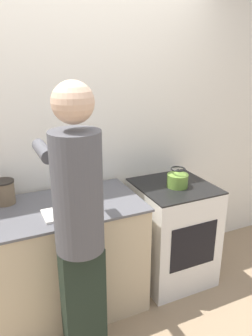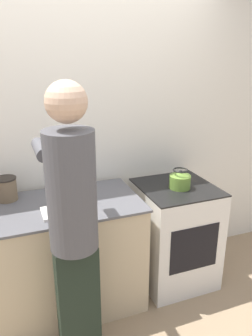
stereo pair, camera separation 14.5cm
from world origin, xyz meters
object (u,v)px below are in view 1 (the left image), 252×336
kettle (178,179)px  oven (172,232)px  knife (74,209)px  person (79,222)px  canister_jar (4,192)px  cutting_board (69,212)px

kettle → oven: bearing=95.1°
oven → knife: 1.02m
person → canister_jar: (-0.34, 0.71, -0.03)m
oven → person: size_ratio=0.49×
kettle → canister_jar: size_ratio=0.98×
kettle → canister_jar: bearing=169.0°
oven → kettle: 0.51m
oven → knife: bearing=-172.0°
oven → canister_jar: canister_jar is taller
oven → knife: knife is taller
canister_jar → kettle: bearing=-11.0°
person → oven: bearing=26.8°
person → knife: bearing=78.8°
oven → canister_jar: size_ratio=5.02×
oven → kettle: (0.00, -0.03, 0.51)m
cutting_board → knife: size_ratio=1.41×
person → cutting_board: bearing=84.8°
knife → person: bearing=-80.2°
cutting_board → person: bearing=-95.2°
knife → canister_jar: bearing=161.0°
knife → canister_jar: size_ratio=1.38×
oven → canister_jar: 1.44m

